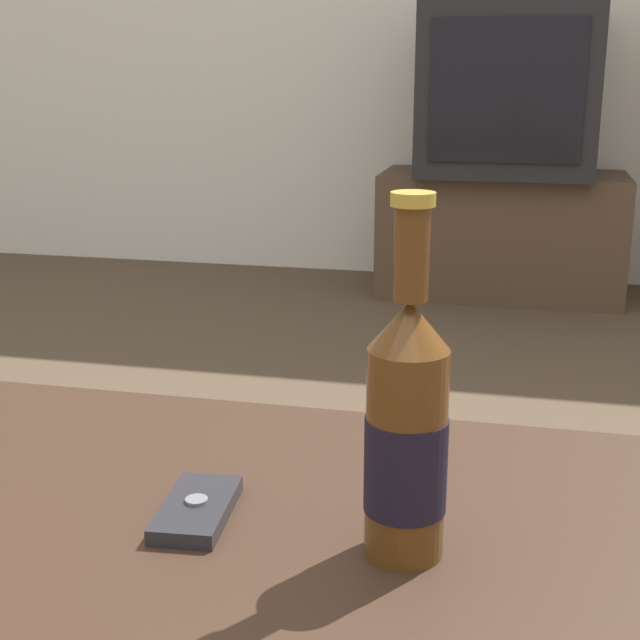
# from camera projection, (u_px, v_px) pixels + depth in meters

# --- Properties ---
(coffee_table) EXTENTS (1.06, 0.63, 0.45)m
(coffee_table) POSITION_uv_depth(u_px,v_px,m) (127.00, 612.00, 0.75)
(coffee_table) COLOR #332116
(coffee_table) RESTS_ON ground_plane
(tv_stand) EXTENTS (0.88, 0.43, 0.45)m
(tv_stand) POSITION_uv_depth(u_px,v_px,m) (501.00, 234.00, 3.30)
(tv_stand) COLOR #4C3828
(tv_stand) RESTS_ON ground_plane
(television) EXTENTS (0.61, 0.56, 0.59)m
(television) POSITION_uv_depth(u_px,v_px,m) (509.00, 89.00, 3.16)
(television) COLOR black
(television) RESTS_ON tv_stand
(beer_bottle) EXTENTS (0.06, 0.06, 0.29)m
(beer_bottle) POSITION_uv_depth(u_px,v_px,m) (407.00, 431.00, 0.68)
(beer_bottle) COLOR #563314
(beer_bottle) RESTS_ON coffee_table
(cell_phone) EXTENTS (0.07, 0.11, 0.02)m
(cell_phone) POSITION_uv_depth(u_px,v_px,m) (197.00, 509.00, 0.76)
(cell_phone) COLOR #232328
(cell_phone) RESTS_ON coffee_table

